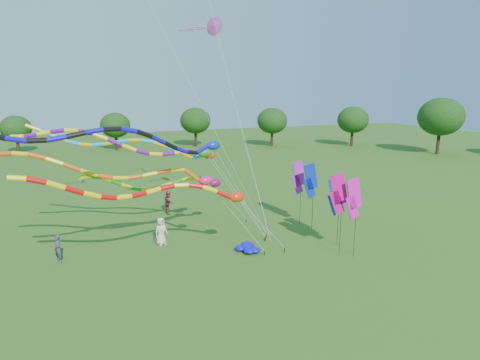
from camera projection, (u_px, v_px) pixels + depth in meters
name	position (u px, v px, depth m)	size (l,w,h in m)	color
ground	(262.00, 278.00, 21.32)	(160.00, 160.00, 0.00)	#275015
tree_ring	(159.00, 193.00, 16.74)	(122.22, 119.38, 9.69)	#382314
tube_kite_red	(164.00, 192.00, 21.27)	(14.13, 1.24, 6.60)	black
tube_kite_orange	(128.00, 171.00, 21.71)	(14.26, 2.89, 7.36)	black
tube_kite_purple	(137.00, 146.00, 23.54)	(14.27, 2.95, 8.28)	black
tube_kite_blue	(148.00, 142.00, 19.69)	(14.20, 4.31, 8.78)	black
tube_kite_cyan	(142.00, 147.00, 24.80)	(13.97, 4.13, 8.29)	black
tube_kite_green	(175.00, 183.00, 25.25)	(11.26, 4.53, 5.95)	black
delta_kite_high_c	(214.00, 26.00, 25.42)	(4.64, 4.68, 14.52)	black
banner_pole_green	(311.00, 181.00, 28.07)	(1.16, 0.20, 4.83)	black
banner_pole_magenta_a	(338.00, 194.00, 23.44)	(1.13, 0.42, 5.10)	black
banner_pole_violet	(298.00, 178.00, 29.09)	(1.16, 0.17, 4.83)	black
banner_pole_magenta_b	(354.00, 199.00, 23.25)	(1.16, 0.10, 4.88)	black
banner_pole_blue_b	(310.00, 181.00, 27.93)	(1.16, 0.15, 4.87)	black
banner_pole_blue_a	(336.00, 196.00, 25.12)	(1.16, 0.28, 4.53)	black
blue_nylon_heap	(247.00, 250.00, 24.56)	(1.61, 1.22, 0.52)	#0D13B4
person_a	(161.00, 231.00, 25.78)	(0.89, 0.58, 1.81)	silver
person_b	(58.00, 249.00, 23.11)	(0.61, 0.40, 1.67)	#393D50
person_c	(169.00, 202.00, 32.35)	(0.90, 0.70, 1.86)	#8F343E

